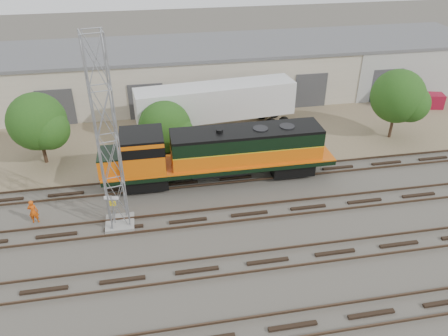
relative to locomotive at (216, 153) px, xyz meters
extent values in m
plane|color=#47423A|center=(1.46, -6.00, -2.29)|extent=(140.00, 140.00, 0.00)
cube|color=#726047|center=(1.46, 9.00, -2.28)|extent=(80.00, 16.00, 0.02)
cube|color=black|center=(1.46, -13.50, -2.22)|extent=(80.00, 2.40, 0.14)
cube|color=#4C3828|center=(1.46, -12.75, -2.08)|extent=(80.00, 0.08, 0.14)
cube|color=black|center=(1.46, -9.00, -2.22)|extent=(80.00, 2.40, 0.14)
cube|color=#4C3828|center=(1.46, -9.75, -2.08)|extent=(80.00, 0.08, 0.14)
cube|color=#4C3828|center=(1.46, -8.25, -2.08)|extent=(80.00, 0.08, 0.14)
cube|color=black|center=(1.46, -4.50, -2.22)|extent=(80.00, 2.40, 0.14)
cube|color=#4C3828|center=(1.46, -5.25, -2.08)|extent=(80.00, 0.08, 0.14)
cube|color=#4C3828|center=(1.46, -3.75, -2.08)|extent=(80.00, 0.08, 0.14)
cube|color=black|center=(1.46, 0.00, -2.22)|extent=(80.00, 2.40, 0.14)
cube|color=#4C3828|center=(1.46, -0.75, -2.08)|extent=(80.00, 0.08, 0.14)
cube|color=#4C3828|center=(1.46, 0.75, -2.08)|extent=(80.00, 0.08, 0.14)
cube|color=beige|center=(1.46, 17.00, 0.21)|extent=(58.00, 10.00, 5.00)
cube|color=#59595B|center=(1.46, 17.00, 2.86)|extent=(58.40, 10.40, 0.30)
cube|color=#999993|center=(23.46, 11.95, 0.21)|extent=(14.00, 0.10, 5.00)
cube|color=#333335|center=(-12.54, 11.94, -0.59)|extent=(3.20, 0.12, 3.40)
cube|color=#333335|center=(-4.54, 11.94, -0.59)|extent=(3.20, 0.12, 3.40)
cube|color=#333335|center=(3.46, 11.94, -0.59)|extent=(3.20, 0.12, 3.40)
cube|color=#333335|center=(11.46, 11.94, -0.59)|extent=(3.20, 0.12, 3.40)
cube|color=#333335|center=(19.46, 11.94, -0.59)|extent=(3.20, 0.12, 3.40)
cube|color=black|center=(-5.03, 0.00, -1.53)|extent=(3.09, 2.32, 0.97)
cube|color=black|center=(5.61, 0.00, -1.53)|extent=(3.09, 2.32, 0.97)
cube|color=black|center=(0.29, 0.00, -0.88)|extent=(16.43, 2.90, 0.34)
cylinder|color=black|center=(0.29, 0.00, -1.48)|extent=(4.06, 1.06, 1.06)
cube|color=#D25A09|center=(2.22, 0.00, -0.13)|extent=(10.63, 2.51, 1.16)
cube|color=black|center=(2.22, 0.00, 0.94)|extent=(10.63, 2.51, 0.97)
cube|color=black|center=(2.22, 0.00, 1.52)|extent=(10.63, 2.51, 0.19)
cube|color=#D25A09|center=(-5.03, 0.00, 0.55)|extent=(2.90, 2.90, 2.51)
cube|color=black|center=(-5.03, 0.00, 1.88)|extent=(2.90, 2.90, 0.15)
cube|color=#D25A09|center=(-7.25, 0.00, -0.03)|extent=(1.55, 2.32, 1.35)
cube|color=gray|center=(-6.78, -3.98, -2.19)|extent=(1.76, 1.76, 0.20)
cylinder|color=gray|center=(-7.32, -3.44, 3.78)|extent=(0.09, 0.09, 11.75)
cylinder|color=gray|center=(-6.24, -3.44, 3.78)|extent=(0.09, 0.09, 11.75)
cylinder|color=gray|center=(-7.32, -4.52, 3.78)|extent=(0.09, 0.09, 11.75)
cylinder|color=gray|center=(-6.24, -4.52, 3.78)|extent=(0.09, 0.09, 11.75)
cylinder|color=gray|center=(-7.06, -4.05, -1.18)|extent=(0.07, 0.07, 2.22)
cube|color=white|center=(-7.06, -4.05, -0.22)|extent=(0.89, 0.25, 0.22)
cube|color=yellow|center=(-7.06, -4.05, -0.62)|extent=(0.45, 0.14, 0.35)
imported|color=#D54C0B|center=(-12.04, -2.81, -1.47)|extent=(0.61, 0.40, 1.65)
cube|color=silver|center=(1.38, 8.24, 0.51)|extent=(13.96, 4.15, 2.86)
cube|color=black|center=(6.75, 8.79, -1.76)|extent=(2.80, 2.89, 1.06)
cube|color=black|center=(-3.77, 6.64, -1.60)|extent=(0.16, 0.16, 1.38)
cube|color=black|center=(-3.98, 8.75, -1.60)|extent=(0.16, 0.16, 1.38)
cube|color=#162C9C|center=(19.04, 11.23, -1.54)|extent=(1.99, 1.93, 1.50)
cube|color=maroon|center=(23.62, 9.54, -1.59)|extent=(1.80, 1.73, 1.40)
cylinder|color=#382619|center=(-12.61, 5.00, -1.30)|extent=(0.27, 0.27, 1.98)
sphere|color=#143F12|center=(-12.61, 5.00, 1.21)|extent=(4.33, 4.33, 4.33)
sphere|color=#143F12|center=(-11.75, 4.35, 0.78)|extent=(3.03, 3.03, 3.03)
cylinder|color=#382619|center=(-3.21, 5.75, -2.10)|extent=(0.29, 0.29, 0.39)
sphere|color=#143F12|center=(-3.21, 5.75, -0.40)|extent=(4.28, 4.28, 4.28)
sphere|color=#143F12|center=(-2.36, 5.11, -0.83)|extent=(2.99, 2.99, 2.99)
cylinder|color=#382619|center=(15.99, 4.23, -1.18)|extent=(0.26, 0.26, 2.22)
sphere|color=#143F12|center=(15.99, 4.23, 1.48)|extent=(4.44, 4.44, 4.44)
sphere|color=#143F12|center=(16.88, 3.57, 1.04)|extent=(3.11, 3.11, 3.11)
camera|label=1|loc=(-4.25, -26.60, 14.82)|focal=35.00mm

